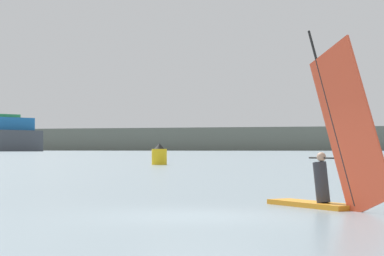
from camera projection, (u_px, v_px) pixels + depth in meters
The scene contains 4 objects.
ground_plane at pixel (199, 216), 15.64m from camera, with size 4000.00×4000.00×0.00m, color gray.
windsurfer at pixel (330, 164), 17.57m from camera, with size 2.71×3.50×4.37m.
distant_headland at pixel (239, 141), 833.40m from camera, with size 907.44×319.57×20.64m, color #60665B.
channel_buoy at pixel (159, 155), 66.69m from camera, with size 1.33×1.33×1.89m.
Camera 1 is at (1.73, -15.59, 1.37)m, focal length 71.50 mm.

